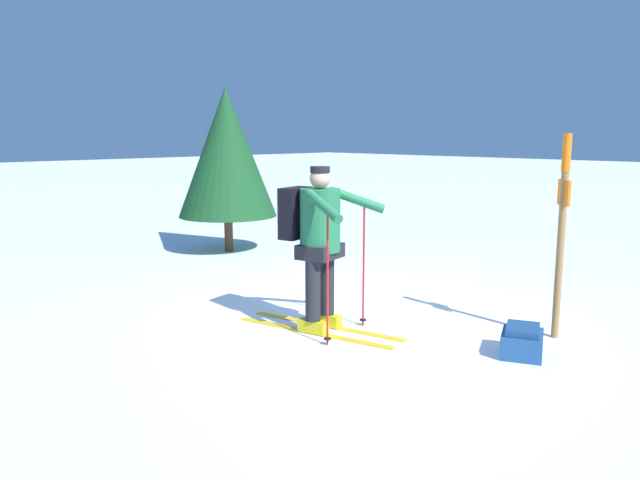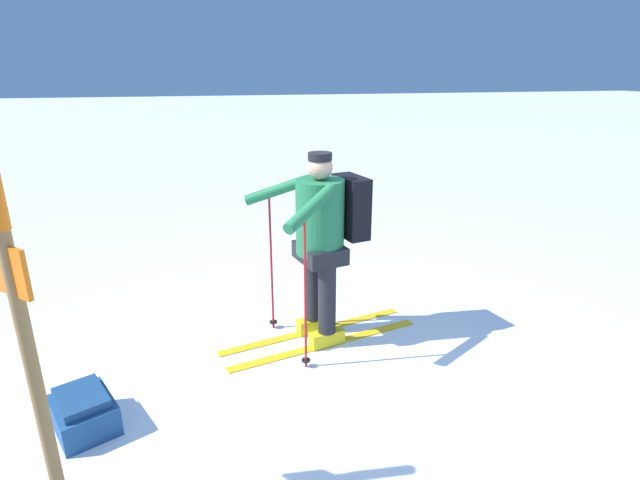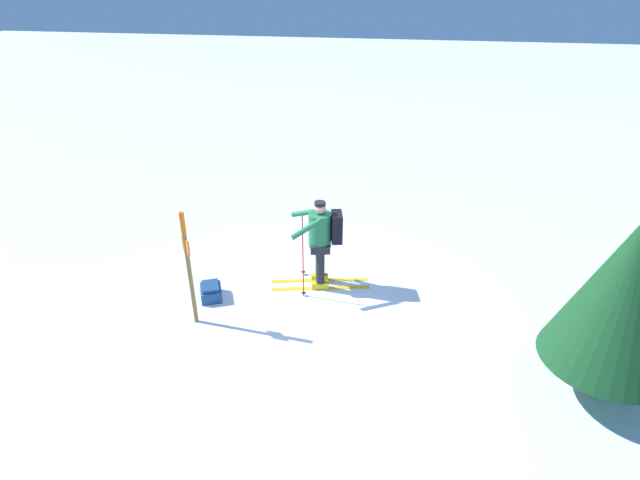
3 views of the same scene
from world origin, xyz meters
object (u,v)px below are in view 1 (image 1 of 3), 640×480
trail_marker (562,219)px  pine_tree (227,153)px  skier (317,234)px  dropped_backpack (522,342)px

trail_marker → pine_tree: size_ratio=0.73×
skier → dropped_backpack: 2.14m
dropped_backpack → pine_tree: size_ratio=0.21×
dropped_backpack → trail_marker: 1.23m
trail_marker → pine_tree: 5.87m
skier → dropped_backpack: skier is taller
dropped_backpack → pine_tree: (5.85, -1.11, 1.51)m
skier → pine_tree: pine_tree is taller
skier → pine_tree: bearing=-25.0°
skier → pine_tree: size_ratio=0.67×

